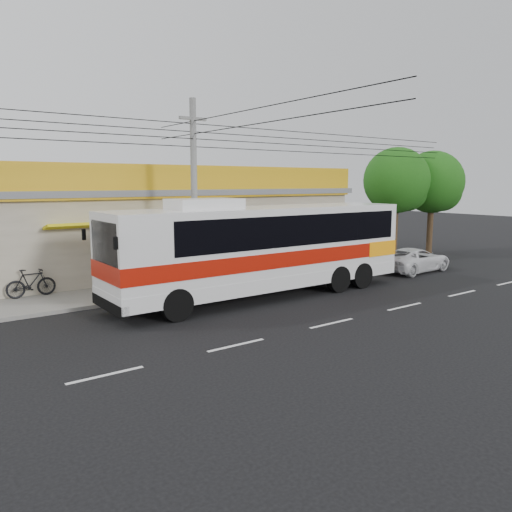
# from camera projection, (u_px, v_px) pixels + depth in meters

# --- Properties ---
(ground) EXTENTS (120.00, 120.00, 0.00)m
(ground) POSITION_uv_depth(u_px,v_px,m) (286.00, 309.00, 19.34)
(ground) COLOR black
(ground) RESTS_ON ground
(sidewalk) EXTENTS (30.00, 3.20, 0.15)m
(sidewalk) POSITION_uv_depth(u_px,v_px,m) (207.00, 282.00, 24.13)
(sidewalk) COLOR slate
(sidewalk) RESTS_ON ground
(lane_markings) EXTENTS (50.00, 0.12, 0.01)m
(lane_markings) POSITION_uv_depth(u_px,v_px,m) (332.00, 323.00, 17.34)
(lane_markings) COLOR silver
(lane_markings) RESTS_ON ground
(storefront_building) EXTENTS (22.60, 9.20, 5.70)m
(storefront_building) POSITION_uv_depth(u_px,v_px,m) (157.00, 228.00, 28.22)
(storefront_building) COLOR gray
(storefront_building) RESTS_ON ground
(coach_bus) EXTENTS (13.76, 2.95, 4.24)m
(coach_bus) POSITION_uv_depth(u_px,v_px,m) (268.00, 244.00, 21.25)
(coach_bus) COLOR silver
(coach_bus) RESTS_ON ground
(motorbike_dark) EXTENTS (1.99, 0.62, 1.18)m
(motorbike_dark) POSITION_uv_depth(u_px,v_px,m) (31.00, 283.00, 20.61)
(motorbike_dark) COLOR black
(motorbike_dark) RESTS_ON sidewalk
(white_car) EXTENTS (4.78, 2.40, 1.30)m
(white_car) POSITION_uv_depth(u_px,v_px,m) (414.00, 260.00, 27.36)
(white_car) COLOR silver
(white_car) RESTS_ON ground
(utility_pole) EXTENTS (34.00, 14.00, 8.32)m
(utility_pole) POSITION_uv_depth(u_px,v_px,m) (193.00, 134.00, 20.81)
(utility_pole) COLOR #61615F
(utility_pole) RESTS_ON ground
(tree_near) EXTENTS (4.22, 4.22, 6.99)m
(tree_near) POSITION_uv_depth(u_px,v_px,m) (434.00, 184.00, 33.98)
(tree_near) COLOR #301C13
(tree_near) RESTS_ON ground
(tree_far) EXTENTS (4.31, 4.31, 7.15)m
(tree_far) POSITION_uv_depth(u_px,v_px,m) (399.00, 183.00, 32.84)
(tree_far) COLOR #301C13
(tree_far) RESTS_ON ground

